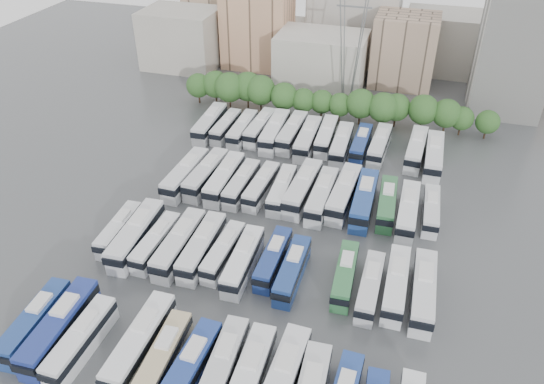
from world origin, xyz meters
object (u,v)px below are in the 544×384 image
(bus_r3_s7, at_px, (326,136))
(bus_r3_s9, at_px, (361,144))
(bus_r1_s0, at_px, (119,229))
(bus_r2_s9, at_px, (344,193))
(bus_r2_s12, at_px, (408,211))
(bus_r3_s5, at_px, (292,132))
(bus_r1_s6, at_px, (243,261))
(bus_r1_s13, at_px, (423,291))
(bus_r0_s7, at_px, (223,367))
(bus_r1_s1, at_px, (136,235))
(bus_r2_s1, at_px, (186,174))
(electricity_pylon, at_px, (353,19))
(bus_r3_s8, at_px, (341,144))
(bus_r3_s4, at_px, (275,131))
(bus_r0_s1, at_px, (60,327))
(bus_r3_s12, at_px, (416,149))
(bus_r2_s4, at_px, (242,183))
(bus_r1_s10, at_px, (345,275))
(bus_r3_s6, at_px, (308,138))
(bus_r0_s6, at_px, (189,370))
(bus_r3_s10, at_px, (380,145))
(bus_r1_s3, at_px, (179,244))
(bus_r1_s12, at_px, (396,284))
(bus_r0_s2, at_px, (81,340))
(bus_r1_s2, at_px, (156,242))
(bus_r2_s6, at_px, (282,190))
(bus_r2_s8, at_px, (322,196))
(bus_r1_s7, at_px, (273,258))
(bus_r0_s0, at_px, (35,322))
(bus_r2_s7, at_px, (303,188))
(bus_r3_s0, at_px, (210,123))
(bus_r0_s5, at_px, (163,358))
(bus_r1_s5, at_px, (223,252))
(bus_r0_s8, at_px, (249,379))
(bus_r1_s11, at_px, (370,287))
(bus_r2_s10, at_px, (364,200))
(bus_r3_s3, at_px, (260,127))
(bus_r2_s3, at_px, (225,178))
(bus_r2_s11, at_px, (387,203))
(bus_r3_s13, at_px, (434,156))
(bus_r2_s13, at_px, (431,210))
(bus_r1_s8, at_px, (292,270))
(bus_r0_s4, at_px, (140,342))
(bus_r1_s4, at_px, (202,247))
(bus_r0_s9, at_px, (282,382))
(bus_r3_s1, at_px, (226,126))
(bus_r2_s2, at_px, (206,174))

(bus_r3_s7, bearing_deg, bus_r3_s9, -10.07)
(bus_r1_s0, xyz_separation_m, bus_r2_s9, (29.56, 18.07, 0.41))
(bus_r2_s12, relative_size, bus_r3_s5, 0.97)
(bus_r1_s6, relative_size, bus_r1_s13, 0.95)
(bus_r0_s7, height_order, bus_r1_s1, bus_r1_s1)
(bus_r2_s1, relative_size, bus_r3_s7, 1.07)
(electricity_pylon, height_order, bus_r3_s8, electricity_pylon)
(bus_r3_s4, bearing_deg, bus_r3_s9, -0.24)
(bus_r0_s1, bearing_deg, bus_r3_s12, 54.00)
(bus_r3_s4, height_order, bus_r3_s8, bus_r3_s4)
(bus_r2_s4, height_order, bus_r3_s9, bus_r2_s4)
(bus_r1_s10, distance_m, bus_r3_s6, 36.77)
(bus_r0_s6, relative_size, bus_r3_s10, 0.99)
(bus_r1_s3, distance_m, bus_r1_s12, 29.64)
(bus_r3_s8, bearing_deg, bus_r2_s1, -143.46)
(bus_r2_s4, bearing_deg, bus_r2_s1, -176.37)
(bus_r0_s2, relative_size, bus_r1_s2, 1.03)
(bus_r2_s6, distance_m, bus_r2_s8, 6.60)
(bus_r1_s7, bearing_deg, bus_r1_s0, -178.93)
(bus_r0_s0, relative_size, bus_r2_s7, 0.89)
(electricity_pylon, xyz_separation_m, bus_r1_s6, (-3.88, -56.56, -16.80))
(bus_r3_s0, bearing_deg, bus_r0_s5, -74.85)
(bus_r1_s2, xyz_separation_m, bus_r1_s6, (12.98, -0.29, 0.12))
(bus_r0_s1, relative_size, bus_r3_s7, 1.08)
(bus_r1_s5, bearing_deg, bus_r3_s4, 97.23)
(bus_r1_s5, bearing_deg, bus_r1_s3, -173.10)
(bus_r0_s6, distance_m, bus_r3_s8, 54.08)
(bus_r0_s8, relative_size, bus_r1_s11, 1.15)
(bus_r2_s8, relative_size, bus_r2_s12, 1.02)
(bus_r1_s2, relative_size, bus_r2_s10, 0.83)
(bus_r1_s11, distance_m, bus_r2_s1, 37.53)
(bus_r1_s6, xyz_separation_m, bus_r2_s7, (3.45, 19.09, 0.23))
(bus_r0_s8, height_order, bus_r3_s3, bus_r0_s8)
(bus_r0_s2, distance_m, bus_r3_s0, 54.57)
(bus_r1_s1, distance_m, bus_r2_s3, 18.83)
(bus_r2_s11, bearing_deg, bus_r3_s13, 66.63)
(bus_r2_s11, height_order, bus_r2_s13, bus_r2_s11)
(bus_r0_s7, bearing_deg, bus_r1_s5, 108.15)
(bus_r1_s5, xyz_separation_m, bus_r3_s10, (16.68, 36.07, 0.21))
(bus_r1_s6, height_order, bus_r2_s6, bus_r1_s6)
(bus_r1_s8, xyz_separation_m, bus_r2_s9, (3.27, 19.27, 0.31))
(bus_r0_s4, height_order, bus_r1_s4, bus_r0_s4)
(bus_r0_s9, xyz_separation_m, bus_r3_s1, (-26.59, 53.11, -0.29))
(bus_r0_s8, distance_m, bus_r2_s1, 41.88)
(bus_r3_s1, xyz_separation_m, bus_r3_s4, (9.92, 0.16, 0.35))
(bus_r3_s1, bearing_deg, bus_r2_s8, -37.28)
(bus_r2_s2, bearing_deg, bus_r0_s6, -67.40)
(bus_r0_s0, relative_size, bus_r1_s8, 1.05)
(bus_r3_s10, bearing_deg, bus_r1_s11, -82.02)
(bus_r2_s3, relative_size, bus_r3_s8, 1.02)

